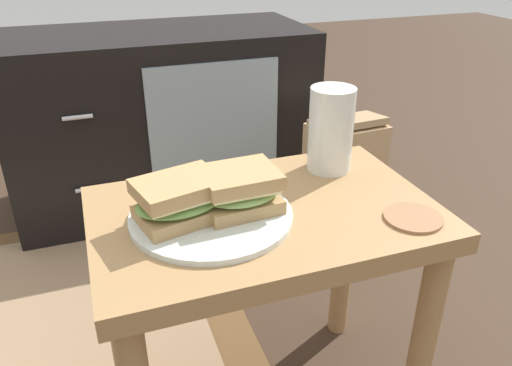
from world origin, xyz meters
name	(u,v)px	position (x,y,z in m)	size (l,w,h in m)	color
side_table	(264,255)	(0.00, 0.00, 0.37)	(0.56, 0.36, 0.46)	#A37A4C
tv_cabinet	(163,119)	(-0.01, 0.95, 0.29)	(0.96, 0.46, 0.58)	black
area_rug	(18,317)	(-0.49, 0.44, 0.00)	(1.07, 0.85, 0.01)	brown
plate	(211,216)	(-0.09, 0.00, 0.47)	(0.26, 0.26, 0.01)	silver
sandwich_front	(180,199)	(-0.14, 0.00, 0.50)	(0.16, 0.13, 0.07)	tan
sandwich_back	(240,190)	(-0.04, 0.00, 0.50)	(0.13, 0.11, 0.07)	tan
beer_glass	(331,131)	(0.17, 0.10, 0.54)	(0.08, 0.08, 0.16)	silver
coaster	(413,218)	(0.21, -0.11, 0.46)	(0.09, 0.09, 0.01)	#996B47
paper_bag	(343,177)	(0.46, 0.55, 0.18)	(0.23, 0.15, 0.38)	tan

